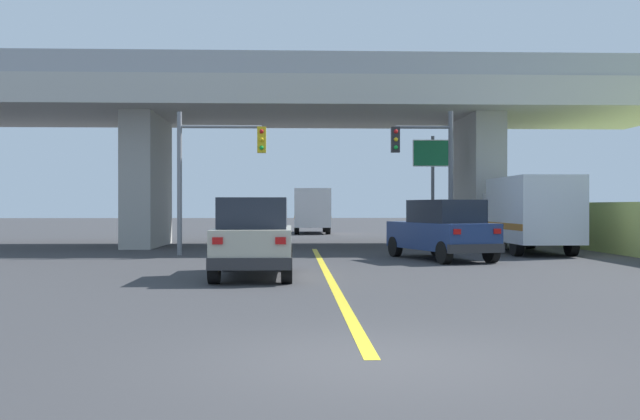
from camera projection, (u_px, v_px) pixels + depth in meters
ground at (313, 246)px, 34.02m from camera, size 160.00×160.00×0.00m
overpass_bridge at (313, 118)px, 33.99m from camera, size 32.95×9.32×7.92m
lane_divider_stripe at (327, 273)px, 20.14m from camera, size 0.20×22.72×0.01m
suv_lead at (254, 237)px, 19.09m from camera, size 1.95×4.65×2.02m
suv_crossing at (442, 230)px, 25.20m from camera, size 3.18×5.17×2.02m
box_truck at (527, 213)px, 29.05m from camera, size 2.33×6.94×2.91m
traffic_signal_nearside at (431, 164)px, 28.33m from camera, size 2.36×0.36×5.41m
traffic_signal_farside at (210, 162)px, 27.52m from camera, size 3.26×0.36×5.28m
highway_sign at (433, 165)px, 32.02m from camera, size 1.75×0.17×4.81m
semi_truck_distant at (312, 210)px, 49.88m from camera, size 2.33×6.45×2.95m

